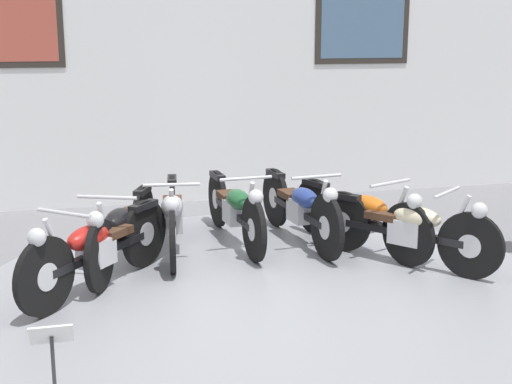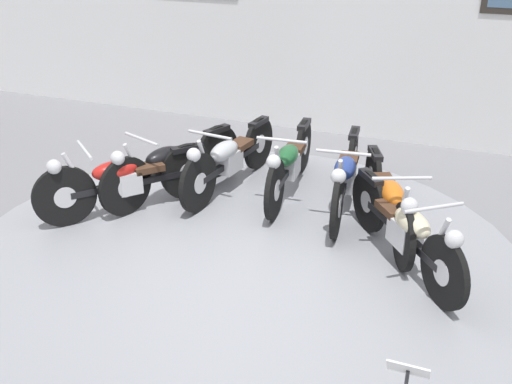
% 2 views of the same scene
% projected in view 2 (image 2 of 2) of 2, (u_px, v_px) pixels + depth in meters
% --- Properties ---
extents(ground_plane, '(60.00, 60.00, 0.00)m').
position_uv_depth(ground_plane, '(239.00, 267.00, 5.74)').
color(ground_plane, slate).
extents(display_platform, '(5.36, 5.36, 0.14)m').
position_uv_depth(display_platform, '(239.00, 260.00, 5.71)').
color(display_platform, gray).
rests_on(display_platform, ground_plane).
extents(motorcycle_red, '(1.33, 1.56, 0.80)m').
position_uv_depth(motorcycle_red, '(125.00, 179.00, 6.31)').
color(motorcycle_red, black).
rests_on(motorcycle_red, display_platform).
extents(motorcycle_black, '(0.79, 1.88, 0.80)m').
position_uv_depth(motorcycle_black, '(171.00, 164.00, 6.69)').
color(motorcycle_black, black).
rests_on(motorcycle_black, display_platform).
extents(motorcycle_silver, '(0.54, 1.99, 0.80)m').
position_uv_depth(motorcycle_silver, '(229.00, 158.00, 6.84)').
color(motorcycle_silver, black).
rests_on(motorcycle_silver, display_platform).
extents(motorcycle_green, '(0.54, 1.99, 0.80)m').
position_uv_depth(motorcycle_green, '(290.00, 162.00, 6.73)').
color(motorcycle_green, black).
rests_on(motorcycle_green, display_platform).
extents(motorcycle_blue, '(0.54, 2.01, 0.81)m').
position_uv_depth(motorcycle_blue, '(345.00, 175.00, 6.39)').
color(motorcycle_blue, black).
rests_on(motorcycle_blue, display_platform).
extents(motorcycle_orange, '(0.83, 1.84, 0.79)m').
position_uv_depth(motorcycle_orange, '(388.00, 199.00, 5.89)').
color(motorcycle_orange, black).
rests_on(motorcycle_orange, display_platform).
extents(motorcycle_cream, '(1.27, 1.58, 0.79)m').
position_uv_depth(motorcycle_cream, '(405.00, 229.00, 5.34)').
color(motorcycle_cream, black).
rests_on(motorcycle_cream, display_platform).
extents(info_placard_front_centre, '(0.26, 0.11, 0.51)m').
position_uv_depth(info_placard_front_centre, '(407.00, 378.00, 3.66)').
color(info_placard_front_centre, '#333338').
rests_on(info_placard_front_centre, display_platform).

